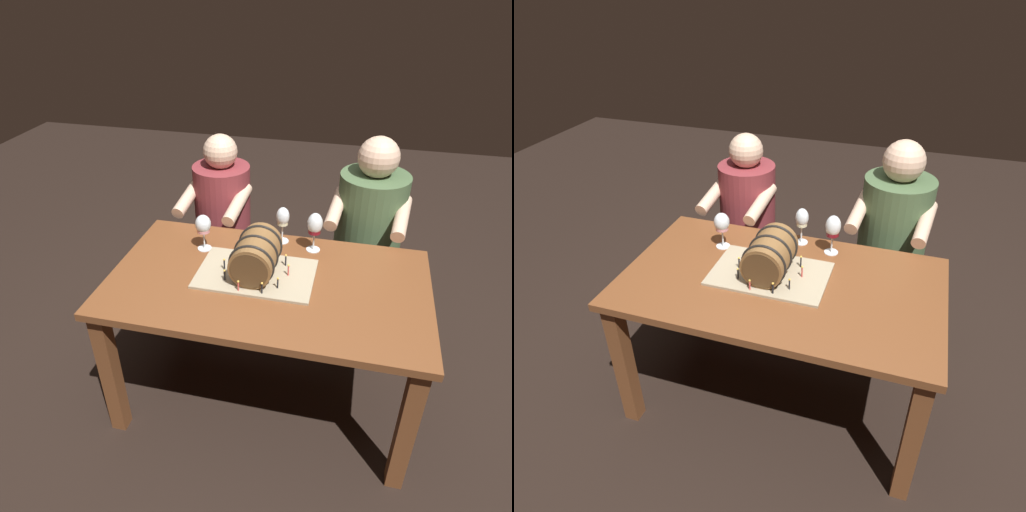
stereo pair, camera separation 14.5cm
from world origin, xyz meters
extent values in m
plane|color=black|center=(0.00, 0.00, 0.00)|extent=(8.00, 8.00, 0.00)
cube|color=brown|center=(0.00, 0.00, 0.71)|extent=(1.40, 0.82, 0.03)
cube|color=brown|center=(-0.64, -0.35, 0.34)|extent=(0.07, 0.07, 0.69)
cube|color=brown|center=(0.64, -0.35, 0.34)|extent=(0.07, 0.07, 0.69)
cube|color=brown|center=(-0.64, 0.35, 0.34)|extent=(0.07, 0.07, 0.69)
cube|color=brown|center=(0.64, 0.35, 0.34)|extent=(0.07, 0.07, 0.69)
cube|color=tan|center=(-0.06, 0.03, 0.73)|extent=(0.52, 0.34, 0.01)
cylinder|color=brown|center=(-0.06, 0.03, 0.83)|extent=(0.19, 0.26, 0.19)
cylinder|color=#4F371E|center=(-0.06, -0.11, 0.83)|extent=(0.16, 0.00, 0.16)
cylinder|color=#4F371E|center=(-0.06, 0.16, 0.83)|extent=(0.16, 0.00, 0.16)
torus|color=black|center=(-0.06, -0.06, 0.83)|extent=(0.20, 0.01, 0.20)
torus|color=black|center=(-0.06, 0.03, 0.83)|extent=(0.20, 0.01, 0.20)
torus|color=black|center=(-0.06, 0.11, 0.83)|extent=(0.20, 0.01, 0.20)
cylinder|color=#D64C47|center=(0.08, 0.04, 0.76)|extent=(0.01, 0.01, 0.05)
sphere|color=#F9C64C|center=(0.08, 0.04, 0.79)|extent=(0.01, 0.01, 0.01)
cylinder|color=black|center=(0.06, 0.11, 0.76)|extent=(0.01, 0.01, 0.05)
sphere|color=#F9C64C|center=(0.06, 0.11, 0.79)|extent=(0.01, 0.01, 0.01)
cylinder|color=#EAD666|center=(-0.02, 0.17, 0.76)|extent=(0.01, 0.01, 0.04)
sphere|color=#F9C64C|center=(-0.02, 0.17, 0.78)|extent=(0.01, 0.01, 0.01)
cylinder|color=#D64C47|center=(-0.09, 0.17, 0.76)|extent=(0.01, 0.01, 0.04)
sphere|color=#F9C64C|center=(-0.09, 0.17, 0.78)|extent=(0.01, 0.01, 0.01)
cylinder|color=#EAD666|center=(-0.17, 0.12, 0.76)|extent=(0.01, 0.01, 0.05)
sphere|color=#F9C64C|center=(-0.17, 0.12, 0.79)|extent=(0.01, 0.01, 0.01)
cylinder|color=black|center=(-0.20, 0.02, 0.76)|extent=(0.01, 0.01, 0.05)
sphere|color=#F9C64C|center=(-0.20, 0.02, 0.79)|extent=(0.01, 0.01, 0.01)
cylinder|color=black|center=(-0.18, -0.06, 0.76)|extent=(0.01, 0.01, 0.04)
sphere|color=#F9C64C|center=(-0.18, -0.06, 0.79)|extent=(0.01, 0.01, 0.01)
cylinder|color=#D64C47|center=(-0.10, -0.12, 0.76)|extent=(0.01, 0.01, 0.04)
sphere|color=#F9C64C|center=(-0.10, -0.12, 0.78)|extent=(0.01, 0.01, 0.01)
cylinder|color=black|center=(0.00, -0.12, 0.76)|extent=(0.01, 0.01, 0.04)
sphere|color=#F9C64C|center=(0.00, -0.12, 0.79)|extent=(0.01, 0.01, 0.01)
cylinder|color=black|center=(0.06, -0.07, 0.76)|extent=(0.01, 0.01, 0.04)
sphere|color=#F9C64C|center=(0.06, -0.07, 0.79)|extent=(0.01, 0.01, 0.01)
cylinder|color=white|center=(0.00, 0.34, 0.73)|extent=(0.07, 0.07, 0.00)
cylinder|color=white|center=(0.00, 0.34, 0.77)|extent=(0.01, 0.01, 0.09)
ellipsoid|color=white|center=(0.00, 0.34, 0.86)|extent=(0.06, 0.06, 0.09)
cylinder|color=beige|center=(0.00, 0.34, 0.84)|extent=(0.05, 0.05, 0.04)
cylinder|color=white|center=(-0.35, 0.19, 0.73)|extent=(0.07, 0.07, 0.00)
cylinder|color=white|center=(-0.35, 0.19, 0.77)|extent=(0.01, 0.01, 0.09)
ellipsoid|color=white|center=(-0.35, 0.19, 0.86)|extent=(0.08, 0.08, 0.09)
cylinder|color=pink|center=(-0.35, 0.19, 0.84)|extent=(0.06, 0.06, 0.04)
cylinder|color=white|center=(0.16, 0.30, 0.73)|extent=(0.07, 0.07, 0.00)
cylinder|color=white|center=(0.16, 0.30, 0.77)|extent=(0.01, 0.01, 0.09)
ellipsoid|color=white|center=(0.16, 0.30, 0.87)|extent=(0.07, 0.07, 0.11)
cylinder|color=maroon|center=(0.16, 0.30, 0.83)|extent=(0.06, 0.06, 0.03)
cube|color=#4C1B1E|center=(-0.42, 0.71, 0.23)|extent=(0.34, 0.32, 0.45)
cylinder|color=maroon|center=(-0.42, 0.71, 0.70)|extent=(0.35, 0.35, 0.49)
sphere|color=beige|center=(-0.42, 0.71, 1.03)|extent=(0.19, 0.19, 0.19)
cylinder|color=beige|center=(-0.29, 0.56, 0.79)|extent=(0.10, 0.31, 0.14)
cylinder|color=beige|center=(-0.58, 0.59, 0.79)|extent=(0.10, 0.31, 0.14)
cube|color=#2A3A24|center=(0.42, 0.71, 0.23)|extent=(0.34, 0.32, 0.45)
cylinder|color=#47603D|center=(0.42, 0.71, 0.71)|extent=(0.41, 0.41, 0.52)
sphere|color=beige|center=(0.42, 0.71, 1.07)|extent=(0.21, 0.21, 0.21)
cylinder|color=beige|center=(0.57, 0.55, 0.82)|extent=(0.11, 0.31, 0.14)
cylinder|color=beige|center=(0.24, 0.59, 0.82)|extent=(0.11, 0.31, 0.14)
camera|label=1|loc=(0.34, -1.64, 1.92)|focal=32.75mm
camera|label=2|loc=(0.48, -1.60, 1.92)|focal=32.75mm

